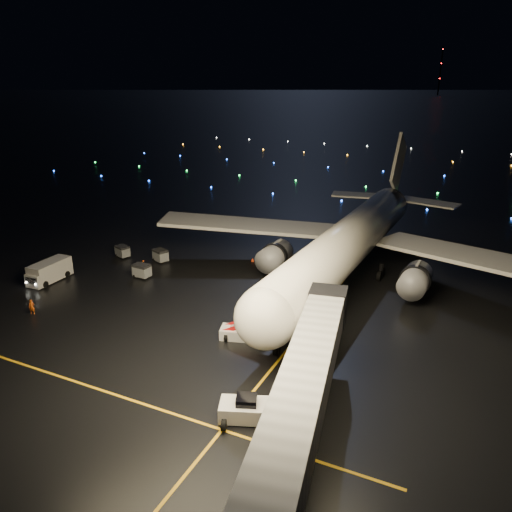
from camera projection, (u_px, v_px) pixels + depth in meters
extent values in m
plane|color=black|center=(453.00, 119.00, 304.02)|extent=(2000.00, 2000.00, 0.00)
cube|color=gold|center=(329.00, 299.00, 57.15)|extent=(0.25, 80.00, 0.02)
cube|color=gold|center=(49.00, 373.00, 42.82)|extent=(60.00, 0.25, 0.02)
cube|color=silver|center=(247.00, 408.00, 36.83)|extent=(4.49, 3.40, 1.91)
cube|color=silver|center=(50.00, 271.00, 61.96)|extent=(2.43, 6.98, 2.54)
imported|color=#DE5113|center=(32.00, 307.00, 53.31)|extent=(0.72, 0.66, 1.65)
imported|color=#DE5113|center=(144.00, 266.00, 65.02)|extent=(0.61, 0.98, 1.55)
cone|color=#FB3F14|center=(284.00, 276.00, 63.13)|extent=(0.54, 0.54, 0.50)
cone|color=#FB3F14|center=(303.00, 257.00, 69.60)|extent=(0.59, 0.59, 0.56)
cone|color=#FB3F14|center=(253.00, 259.00, 68.76)|extent=(0.60, 0.60, 0.53)
cone|color=#FB3F14|center=(201.00, 223.00, 85.94)|extent=(0.49, 0.49, 0.44)
cylinder|color=black|center=(440.00, 71.00, 691.16)|extent=(1.80, 1.80, 64.00)
cube|color=gray|center=(160.00, 256.00, 68.51)|extent=(2.40, 2.07, 1.72)
cube|color=gray|center=(142.00, 271.00, 63.03)|extent=(2.14, 1.57, 1.74)
cube|color=gray|center=(123.00, 251.00, 70.24)|extent=(2.26, 1.92, 1.63)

